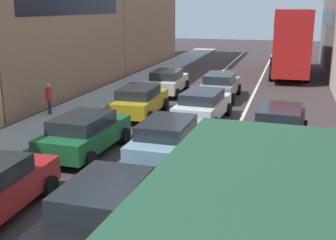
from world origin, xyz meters
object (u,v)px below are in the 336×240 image
Objects in this scene: sedan_left_lane_third at (85,133)px; pedestrian_near_kerb at (49,98)px; sedan_right_lane_behind_truck at (266,171)px; sedan_left_lane_fourth at (140,100)px; bus_mid_queue_primary at (290,39)px; hatchback_centre_lane_third at (168,138)px; sedan_left_lane_fifth at (167,81)px; coupe_centre_lane_fourth at (203,105)px; sedan_centre_lane_fifth at (220,85)px; wagon_right_lane_far at (279,124)px; sedan_centre_lane_second at (107,207)px.

pedestrian_near_kerb is (-4.21, 4.45, 0.15)m from sedan_left_lane_third.
sedan_right_lane_behind_truck is at bearing -104.91° from sedan_left_lane_third.
sedan_left_lane_fourth is 10.09m from sedan_right_lane_behind_truck.
bus_mid_queue_primary reaches higher than sedan_right_lane_behind_truck.
sedan_right_lane_behind_truck is (3.48, -2.10, 0.00)m from hatchback_centre_lane_third.
sedan_left_lane_fourth is 1.00× the size of sedan_left_lane_fifth.
sedan_left_lane_fourth is 2.63× the size of pedestrian_near_kerb.
sedan_centre_lane_fifth is (-0.08, 5.39, 0.00)m from coupe_centre_lane_fourth.
sedan_left_lane_third is 6.45m from coupe_centre_lane_fourth.
sedan_left_lane_fourth is at bearing 162.70° from pedestrian_near_kerb.
hatchback_centre_lane_third is 4.78m from wagon_right_lane_far.
sedan_left_lane_fifth is 14.95m from sedan_right_lane_behind_truck.
hatchback_centre_lane_third is at bearing 58.83° from sedan_right_lane_behind_truck.
sedan_left_lane_fourth is at bearing 72.86° from wagon_right_lane_far.
sedan_left_lane_third is at bearing 159.64° from bus_mid_queue_primary.
bus_mid_queue_primary reaches higher than sedan_centre_lane_fifth.
sedan_left_lane_third and sedan_left_lane_fourth have the same top height.
sedan_left_lane_third is 6.86m from sedan_right_lane_behind_truck.
sedan_left_lane_fifth is at bearing 82.83° from sedan_centre_lane_fifth.
pedestrian_near_kerb reaches higher than sedan_left_lane_third.
sedan_left_lane_third is (-3.23, 5.22, 0.00)m from sedan_centre_lane_second.
sedan_centre_lane_second is at bearing -176.47° from coupe_centre_lane_fourth.
hatchback_centre_lane_third and sedan_centre_lane_fifth have the same top height.
hatchback_centre_lane_third is 0.41× the size of bus_mid_queue_primary.
coupe_centre_lane_fourth and wagon_right_lane_far have the same top height.
coupe_centre_lane_fourth is at bearing 59.88° from wagon_right_lane_far.
sedan_centre_lane_fifth is 0.98× the size of wagon_right_lane_far.
pedestrian_near_kerb is at bearing 60.49° from hatchback_centre_lane_third.
pedestrian_near_kerb is at bearing 147.37° from sedan_left_lane_fifth.
pedestrian_near_kerb is at bearing 131.71° from sedan_centre_lane_fifth.
hatchback_centre_lane_third is 11.69m from sedan_left_lane_fifth.
sedan_centre_lane_fifth is (0.03, 10.79, 0.00)m from hatchback_centre_lane_third.
sedan_left_lane_fourth is at bearing 153.73° from bus_mid_queue_primary.
sedan_left_lane_third is at bearing 164.11° from sedan_centre_lane_fifth.
sedan_left_lane_fourth and sedan_right_lane_behind_truck have the same top height.
sedan_right_lane_behind_truck is at bearing -44.98° from sedan_centre_lane_second.
sedan_right_lane_behind_truck is (6.56, -7.66, 0.00)m from sedan_left_lane_fourth.
sedan_left_lane_fifth is at bearing 2.26° from sedan_left_lane_third.
pedestrian_near_kerb is (-7.44, 9.68, 0.15)m from sedan_centre_lane_second.
wagon_right_lane_far is (3.63, -7.72, 0.00)m from sedan_centre_lane_fifth.
bus_mid_queue_primary is at bearing -16.58° from sedan_left_lane_third.
sedan_left_lane_fourth is (-3.21, 10.98, 0.00)m from sedan_centre_lane_second.
hatchback_centre_lane_third is 3.11m from sedan_left_lane_third.
bus_mid_queue_primary is at bearing -0.58° from sedan_right_lane_behind_truck.
bus_mid_queue_primary is at bearing -25.84° from sedan_left_lane_fourth.
sedan_centre_lane_fifth is 3.37m from sedan_left_lane_fifth.
coupe_centre_lane_fourth is 0.42× the size of bus_mid_queue_primary.
bus_mid_queue_primary is at bearing -19.67° from sedan_centre_lane_fifth.
sedan_left_lane_fifth is (-3.32, 11.21, 0.00)m from hatchback_centre_lane_third.
sedan_left_lane_fourth is at bearing 16.60° from sedan_centre_lane_second.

